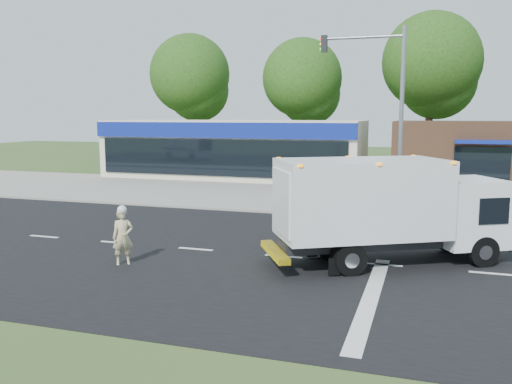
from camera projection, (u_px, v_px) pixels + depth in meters
The scene contains 11 objects.
ground at pixel (284, 257), 16.91m from camera, with size 120.00×120.00×0.00m, color #385123.
road_asphalt at pixel (284, 257), 16.91m from camera, with size 60.00×14.00×0.02m, color black.
sidewalk at pixel (330, 211), 24.63m from camera, with size 60.00×2.40×0.12m, color gray.
parking_apron at pixel (349, 194), 30.10m from camera, with size 60.00×9.00×0.02m, color gray.
lane_markings at pixel (318, 272), 15.23m from camera, with size 55.20×7.00×0.01m.
ems_box_truck at pixel (386, 204), 15.91m from camera, with size 7.24×5.37×3.14m.
emergency_worker at pixel (123, 236), 15.94m from camera, with size 0.73×0.69×1.78m.
retail_strip_mall at pixel (234, 149), 38.14m from camera, with size 18.00×6.20×4.00m.
brown_storefront at pixel (478, 154), 33.32m from camera, with size 10.00×6.70×4.00m.
traffic_signal_pole at pixel (386, 102), 22.66m from camera, with size 3.51×0.25×8.00m.
background_trees at pixel (367, 76), 42.65m from camera, with size 36.77×7.39×12.10m.
Camera 1 is at (4.23, -15.92, 4.41)m, focal length 38.00 mm.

